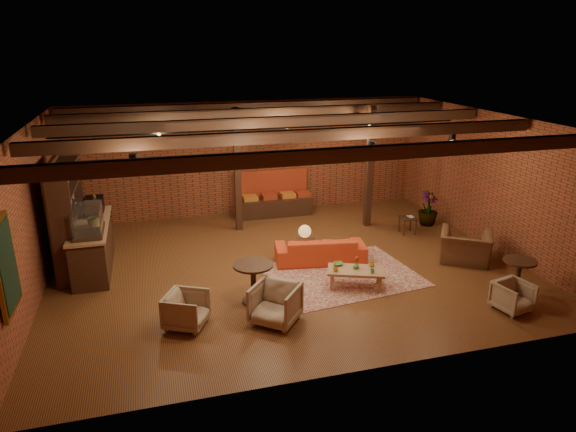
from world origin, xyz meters
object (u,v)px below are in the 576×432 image
object	(u,v)px
armchair_b	(275,302)
armchair_far	(513,295)
coffee_table	(355,271)
armchair_right	(466,242)
plant_tall	(431,175)
round_table_right	(518,272)
side_table_lamp	(305,234)
round_table_left	(253,276)
sofa	(320,249)
armchair_a	(186,308)
side_table_book	(408,218)

from	to	relation	value
armchair_b	armchair_far	size ratio (longest dim) A/B	1.28
coffee_table	armchair_right	world-z (taller)	armchair_right
armchair_b	armchair_far	bearing A→B (deg)	28.71
coffee_table	plant_tall	size ratio (longest dim) A/B	0.46
round_table_right	plant_tall	xyz separation A→B (m)	(0.42, 4.11, 0.89)
coffee_table	side_table_lamp	distance (m)	1.59
round_table_left	round_table_right	distance (m)	5.15
sofa	armchair_b	size ratio (longest dim) A/B	2.56
sofa	round_table_right	world-z (taller)	round_table_right
sofa	coffee_table	xyz separation A→B (m)	(0.27, -1.40, 0.05)
side_table_lamp	armchair_b	bearing A→B (deg)	-118.53
side_table_lamp	armchair_b	world-z (taller)	side_table_lamp
sofa	armchair_right	xyz separation A→B (m)	(3.15, -0.88, 0.18)
sofa	side_table_lamp	distance (m)	0.53
round_table_right	plant_tall	distance (m)	4.23
armchair_far	armchair_a	bearing A→B (deg)	157.44
side_table_lamp	round_table_right	distance (m)	4.40
coffee_table	side_table_book	bearing A→B (deg)	44.95
sofa	armchair_right	bearing A→B (deg)	173.41
armchair_right	armchair_far	size ratio (longest dim) A/B	1.78
side_table_lamp	coffee_table	bearing A→B (deg)	-66.13
armchair_b	armchair_far	world-z (taller)	armchair_b
armchair_far	coffee_table	bearing A→B (deg)	133.15
coffee_table	armchair_a	xyz separation A→B (m)	(-3.42, -0.62, -0.00)
armchair_a	side_table_book	world-z (taller)	armchair_a
armchair_b	sofa	bearing A→B (deg)	93.48
side_table_lamp	side_table_book	distance (m)	3.32
round_table_right	armchair_far	xyz separation A→B (m)	(-0.49, -0.51, -0.18)
round_table_left	sofa	bearing A→B (deg)	38.64
armchair_a	armchair_right	world-z (taller)	armchair_right
sofa	side_table_lamp	bearing A→B (deg)	5.52
side_table_lamp	plant_tall	size ratio (longest dim) A/B	0.33
sofa	side_table_lamp	world-z (taller)	side_table_lamp
side_table_lamp	round_table_right	world-z (taller)	side_table_lamp
round_table_left	round_table_right	bearing A→B (deg)	-12.13
armchair_a	armchair_right	size ratio (longest dim) A/B	0.63
sofa	armchair_right	distance (m)	3.27
armchair_b	plant_tall	world-z (taller)	plant_tall
side_table_lamp	round_table_left	bearing A→B (deg)	-134.68
round_table_right	armchair_b	bearing A→B (deg)	176.98
round_table_left	armchair_far	world-z (taller)	round_table_left
plant_tall	armchair_right	bearing A→B (deg)	-100.74
plant_tall	round_table_left	bearing A→B (deg)	-150.95
armchair_a	side_table_book	size ratio (longest dim) A/B	1.50
sofa	side_table_lamp	xyz separation A→B (m)	(-0.36, 0.02, 0.39)
coffee_table	side_table_lamp	world-z (taller)	side_table_lamp
side_table_lamp	armchair_a	distance (m)	3.48
sofa	armchair_b	world-z (taller)	armchair_b
sofa	armchair_a	xyz separation A→B (m)	(-3.16, -2.02, 0.05)
plant_tall	side_table_book	bearing A→B (deg)	-151.42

